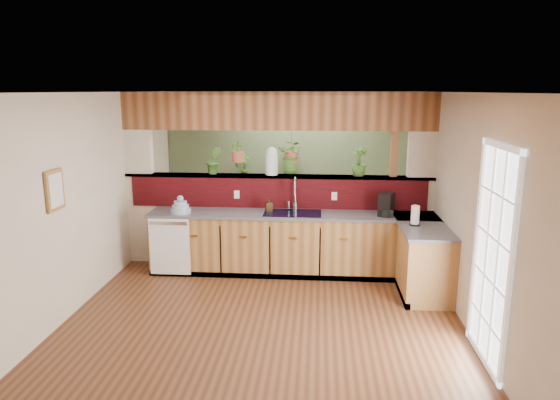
# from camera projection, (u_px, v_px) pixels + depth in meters

# --- Properties ---
(ground) EXTENTS (4.60, 7.00, 0.01)m
(ground) POSITION_uv_depth(u_px,v_px,m) (269.00, 299.00, 6.41)
(ground) COLOR #552F1A
(ground) RESTS_ON ground
(ceiling) EXTENTS (4.60, 7.00, 0.01)m
(ceiling) POSITION_uv_depth(u_px,v_px,m) (268.00, 92.00, 5.85)
(ceiling) COLOR brown
(ceiling) RESTS_ON ground
(wall_back) EXTENTS (4.60, 0.02, 2.60)m
(wall_back) POSITION_uv_depth(u_px,v_px,m) (287.00, 161.00, 9.54)
(wall_back) COLOR beige
(wall_back) RESTS_ON ground
(wall_front) EXTENTS (4.60, 0.02, 2.60)m
(wall_front) POSITION_uv_depth(u_px,v_px,m) (203.00, 338.00, 2.72)
(wall_front) COLOR beige
(wall_front) RESTS_ON ground
(wall_left) EXTENTS (0.02, 7.00, 2.60)m
(wall_left) POSITION_uv_depth(u_px,v_px,m) (88.00, 197.00, 6.31)
(wall_left) COLOR beige
(wall_left) RESTS_ON ground
(wall_right) EXTENTS (0.02, 7.00, 2.60)m
(wall_right) POSITION_uv_depth(u_px,v_px,m) (459.00, 203.00, 5.95)
(wall_right) COLOR beige
(wall_right) RESTS_ON ground
(pass_through_partition) EXTENTS (4.60, 0.21, 2.60)m
(pass_through_partition) POSITION_uv_depth(u_px,v_px,m) (279.00, 188.00, 7.46)
(pass_through_partition) COLOR beige
(pass_through_partition) RESTS_ON ground
(pass_through_ledge) EXTENTS (4.60, 0.21, 0.04)m
(pass_through_ledge) POSITION_uv_depth(u_px,v_px,m) (277.00, 176.00, 7.43)
(pass_through_ledge) COLOR brown
(pass_through_ledge) RESTS_ON ground
(header_beam) EXTENTS (4.60, 0.15, 0.55)m
(header_beam) POSITION_uv_depth(u_px,v_px,m) (277.00, 111.00, 7.22)
(header_beam) COLOR brown
(header_beam) RESTS_ON ground
(sage_backwall) EXTENTS (4.55, 0.02, 2.55)m
(sage_backwall) POSITION_uv_depth(u_px,v_px,m) (287.00, 161.00, 9.52)
(sage_backwall) COLOR #556948
(sage_backwall) RESTS_ON ground
(countertop) EXTENTS (4.14, 1.52, 0.90)m
(countertop) POSITION_uv_depth(u_px,v_px,m) (333.00, 246.00, 7.10)
(countertop) COLOR olive
(countertop) RESTS_ON ground
(dishwasher) EXTENTS (0.58, 0.03, 0.82)m
(dishwasher) POSITION_uv_depth(u_px,v_px,m) (170.00, 246.00, 7.07)
(dishwasher) COLOR white
(dishwasher) RESTS_ON ground
(navy_sink) EXTENTS (0.82, 0.50, 0.18)m
(navy_sink) POSITION_uv_depth(u_px,v_px,m) (292.00, 218.00, 7.16)
(navy_sink) COLOR black
(navy_sink) RESTS_ON countertop
(french_door) EXTENTS (0.06, 1.02, 2.16)m
(french_door) POSITION_uv_depth(u_px,v_px,m) (491.00, 259.00, 4.75)
(french_door) COLOR white
(french_door) RESTS_ON ground
(framed_print) EXTENTS (0.04, 0.35, 0.45)m
(framed_print) POSITION_uv_depth(u_px,v_px,m) (55.00, 190.00, 5.47)
(framed_print) COLOR olive
(framed_print) RESTS_ON wall_left
(faucet) EXTENTS (0.22, 0.22, 0.51)m
(faucet) POSITION_uv_depth(u_px,v_px,m) (295.00, 192.00, 7.23)
(faucet) COLOR #B7B7B2
(faucet) RESTS_ON countertop
(dish_stack) EXTENTS (0.29, 0.29, 0.26)m
(dish_stack) POSITION_uv_depth(u_px,v_px,m) (181.00, 208.00, 7.14)
(dish_stack) COLOR #94A3BF
(dish_stack) RESTS_ON countertop
(soap_dispenser) EXTENTS (0.12, 0.12, 0.21)m
(soap_dispenser) POSITION_uv_depth(u_px,v_px,m) (269.00, 205.00, 7.21)
(soap_dispenser) COLOR #372614
(soap_dispenser) RESTS_ON countertop
(coffee_maker) EXTENTS (0.17, 0.29, 0.32)m
(coffee_maker) POSITION_uv_depth(u_px,v_px,m) (386.00, 205.00, 6.98)
(coffee_maker) COLOR black
(coffee_maker) RESTS_ON countertop
(paper_towel) EXTENTS (0.13, 0.13, 0.28)m
(paper_towel) POSITION_uv_depth(u_px,v_px,m) (415.00, 216.00, 6.48)
(paper_towel) COLOR black
(paper_towel) RESTS_ON countertop
(glass_jar) EXTENTS (0.19, 0.19, 0.41)m
(glass_jar) POSITION_uv_depth(u_px,v_px,m) (272.00, 161.00, 7.39)
(glass_jar) COLOR silver
(glass_jar) RESTS_ON pass_through_ledge
(ledge_plant_left) EXTENTS (0.28, 0.26, 0.42)m
(ledge_plant_left) POSITION_uv_depth(u_px,v_px,m) (214.00, 160.00, 7.45)
(ledge_plant_left) COLOR #355D20
(ledge_plant_left) RESTS_ON pass_through_ledge
(ledge_plant_right) EXTENTS (0.29, 0.29, 0.41)m
(ledge_plant_right) POSITION_uv_depth(u_px,v_px,m) (359.00, 162.00, 7.29)
(ledge_plant_right) COLOR #355D20
(ledge_plant_right) RESTS_ON pass_through_ledge
(hanging_plant_a) EXTENTS (0.24, 0.19, 0.52)m
(hanging_plant_a) POSITION_uv_depth(u_px,v_px,m) (238.00, 146.00, 7.38)
(hanging_plant_a) COLOR brown
(hanging_plant_a) RESTS_ON header_beam
(hanging_plant_b) EXTENTS (0.44, 0.41, 0.53)m
(hanging_plant_b) POSITION_uv_depth(u_px,v_px,m) (292.00, 142.00, 7.31)
(hanging_plant_b) COLOR brown
(hanging_plant_b) RESTS_ON header_beam
(shelving_console) EXTENTS (1.65, 0.48, 1.09)m
(shelving_console) POSITION_uv_depth(u_px,v_px,m) (270.00, 204.00, 9.49)
(shelving_console) COLOR black
(shelving_console) RESTS_ON ground
(shelf_plant_a) EXTENTS (0.22, 0.15, 0.41)m
(shelf_plant_a) POSITION_uv_depth(u_px,v_px,m) (244.00, 165.00, 9.37)
(shelf_plant_a) COLOR #355D20
(shelf_plant_a) RESTS_ON shelving_console
(shelf_plant_b) EXTENTS (0.37, 0.37, 0.53)m
(shelf_plant_b) POSITION_uv_depth(u_px,v_px,m) (290.00, 162.00, 9.29)
(shelf_plant_b) COLOR #355D20
(shelf_plant_b) RESTS_ON shelving_console
(floor_plant) EXTENTS (0.80, 0.73, 0.78)m
(floor_plant) POSITION_uv_depth(u_px,v_px,m) (312.00, 218.00, 8.93)
(floor_plant) COLOR #355D20
(floor_plant) RESTS_ON ground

